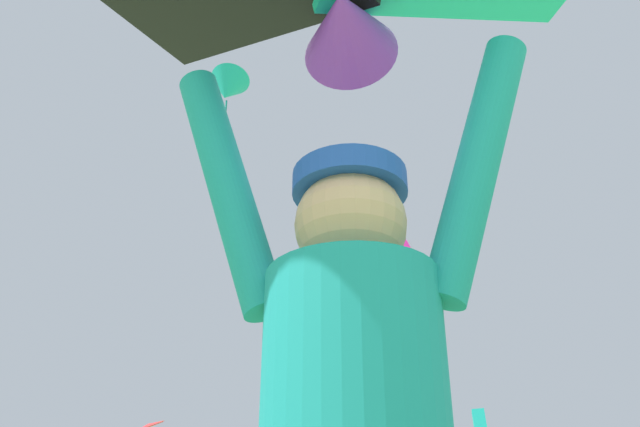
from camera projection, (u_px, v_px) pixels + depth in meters
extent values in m
cylinder|color=teal|center=(356.00, 426.00, 1.17)|extent=(0.40, 0.40, 0.56)
sphere|color=tan|center=(351.00, 226.00, 1.35)|extent=(0.23, 0.23, 0.23)
cylinder|color=#1E47AD|center=(350.00, 185.00, 1.40)|extent=(0.29, 0.29, 0.05)
cylinder|color=teal|center=(477.00, 164.00, 1.37)|extent=(0.29, 0.14, 0.62)
cylinder|color=teal|center=(228.00, 186.00, 1.45)|extent=(0.29, 0.14, 0.62)
cone|color=purple|center=(346.00, 25.00, 1.61)|extent=(0.28, 0.24, 0.24)
cube|color=green|center=(411.00, 301.00, 37.30)|extent=(0.61, 0.52, 0.79)
cone|color=blue|center=(282.00, 385.00, 17.33)|extent=(1.38, 1.43, 0.87)
cube|color=#DB2393|center=(400.00, 251.00, 16.48)|extent=(0.64, 0.67, 0.80)
cube|color=#19B2AD|center=(479.00, 420.00, 25.44)|extent=(0.56, 0.67, 0.83)
cone|color=#19B2AD|center=(228.00, 88.00, 16.06)|extent=(1.37, 1.42, 1.06)
cylinder|color=#117C79|center=(225.00, 124.00, 15.56)|extent=(0.04, 0.04, 1.37)
pyramid|color=red|center=(148.00, 425.00, 19.48)|extent=(1.14, 1.20, 0.56)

